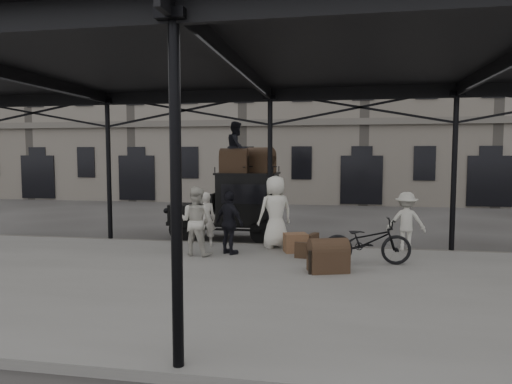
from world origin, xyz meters
TOP-DOWN VIEW (x-y plane):
  - ground at (0.00, 0.00)m, footprint 120.00×120.00m
  - platform at (0.00, -2.00)m, footprint 28.00×8.00m
  - canopy at (0.00, -1.72)m, footprint 22.50×9.00m
  - building_frontage at (0.00, 18.00)m, footprint 64.00×8.00m
  - taxi at (-1.22, 3.30)m, footprint 3.65×1.55m
  - porter_left at (-1.75, 1.36)m, footprint 0.65×0.53m
  - porter_midleft at (-1.67, 0.23)m, footprint 0.97×0.82m
  - porter_centre at (0.22, 1.55)m, footprint 1.18×1.06m
  - porter_official at (-0.84, 0.49)m, footprint 1.02×0.88m
  - porter_right at (3.77, 1.80)m, footprint 1.06×0.64m
  - bicycle at (2.62, -0.01)m, footprint 2.16×0.99m
  - porter_roof at (-1.25, 3.20)m, footprint 0.64×0.80m
  - steamer_trunk_roof_near at (-1.30, 3.05)m, footprint 0.89×0.57m
  - steamer_trunk_roof_far at (-0.55, 3.50)m, footprint 1.06×0.89m
  - steamer_trunk_platform at (1.73, -0.89)m, footprint 0.98×0.76m
  - wicker_hamper at (0.84, 1.04)m, footprint 0.71×0.62m
  - suitcase_upright at (1.26, 1.34)m, footprint 0.35×0.61m
  - suitcase_flat at (1.18, 0.34)m, footprint 0.61×0.23m

SIDE VIEW (x-z plane):
  - ground at x=0.00m, z-range 0.00..0.00m
  - platform at x=0.00m, z-range 0.00..0.15m
  - suitcase_flat at x=1.18m, z-range 0.15..0.55m
  - suitcase_upright at x=1.26m, z-range 0.15..0.60m
  - wicker_hamper at x=0.84m, z-range 0.15..0.65m
  - steamer_trunk_platform at x=1.73m, z-range 0.15..0.78m
  - bicycle at x=2.62m, z-range 0.15..1.24m
  - porter_left at x=-1.75m, z-range 0.15..1.70m
  - porter_right at x=3.77m, z-range 0.15..1.74m
  - porter_official at x=-0.84m, z-range 0.15..1.80m
  - porter_midleft at x=-1.67m, z-range 0.15..1.93m
  - porter_centre at x=0.22m, z-range 0.15..2.17m
  - taxi at x=-1.22m, z-range 0.11..2.29m
  - steamer_trunk_roof_near at x=-1.30m, z-range 2.18..2.82m
  - steamer_trunk_roof_far at x=-0.55m, z-range 2.18..2.85m
  - porter_roof at x=-1.25m, z-range 2.18..3.79m
  - canopy at x=0.00m, z-range 2.23..6.97m
  - building_frontage at x=0.00m, z-range 0.00..14.00m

